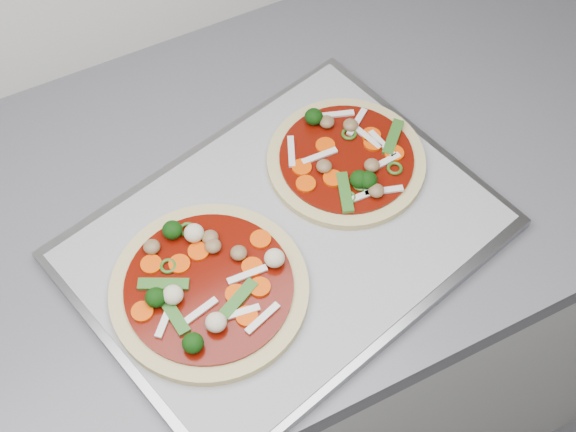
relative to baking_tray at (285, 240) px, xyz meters
name	(u,v)px	position (x,y,z in m)	size (l,w,h in m)	color
base_cabinet	(548,212)	(0.62, 0.08, -0.48)	(3.60, 0.60, 0.86)	silver
baking_tray	(285,240)	(0.00, 0.00, 0.00)	(0.49, 0.36, 0.02)	gray
parchment	(285,236)	(0.00, 0.00, 0.01)	(0.47, 0.34, 0.00)	#96979B
pizza_left	(208,287)	(-0.11, -0.03, 0.02)	(0.26, 0.26, 0.04)	tan
pizza_right	(347,160)	(0.12, 0.06, 0.02)	(0.27, 0.27, 0.03)	tan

